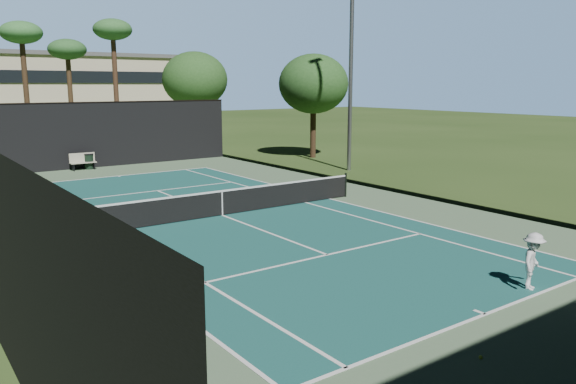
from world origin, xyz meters
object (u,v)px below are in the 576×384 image
tennis_net (222,202)px  tennis_ball_a (481,357)px  tennis_ball_c (234,203)px  tennis_ball_d (38,220)px  park_bench (83,161)px  trash_bin (89,161)px  tennis_ball_b (111,209)px  player (533,261)px

tennis_net → tennis_ball_a: size_ratio=173.15×
tennis_ball_c → tennis_ball_d: bearing=167.5°
tennis_net → tennis_ball_c: bearing=47.7°
park_bench → trash_bin: 0.42m
tennis_ball_c → tennis_ball_b: bearing=157.0°
tennis_ball_c → park_bench: park_bench is taller
park_bench → trash_bin: park_bench is taller
tennis_net → player: size_ratio=8.87×
tennis_ball_a → tennis_net: bearing=82.0°
tennis_ball_c → tennis_ball_d: tennis_ball_c is taller
tennis_net → player: player is taller
tennis_net → trash_bin: 15.55m
tennis_ball_b → player: bearing=-70.0°
tennis_net → tennis_ball_b: (-3.20, 3.59, -0.52)m
tennis_net → player: bearing=-78.7°
tennis_ball_b → trash_bin: 12.27m
trash_bin → park_bench: bearing=-163.4°
tennis_ball_c → tennis_ball_d: 7.70m
park_bench → tennis_ball_c: bearing=-80.4°
player → tennis_ball_c: bearing=72.6°
tennis_net → trash_bin: (-0.48, 15.54, -0.08)m
player → park_bench: 27.18m
player → tennis_ball_d: player is taller
tennis_ball_c → park_bench: bearing=99.6°
tennis_ball_a → tennis_ball_b: bearing=94.7°
trash_bin → player: bearing=-84.1°
tennis_ball_a → trash_bin: size_ratio=0.08×
tennis_net → tennis_ball_d: bearing=151.6°
tennis_ball_b → park_bench: park_bench is taller
tennis_ball_a → tennis_ball_b: (-1.37, 16.66, 0.00)m
player → tennis_ball_c: player is taller
tennis_ball_b → tennis_ball_c: size_ratio=0.96×
park_bench → tennis_net: bearing=-86.7°
tennis_ball_a → player: bearing=19.9°
tennis_ball_b → tennis_ball_d: tennis_ball_b is taller
tennis_ball_a → tennis_ball_c: bearing=77.3°
tennis_ball_b → tennis_ball_c: (4.66, -1.98, 0.00)m
tennis_ball_d → trash_bin: (5.58, 12.27, 0.45)m
tennis_ball_b → tennis_ball_c: 5.07m
trash_bin → tennis_ball_c: bearing=-82.1°
tennis_net → tennis_ball_c: tennis_net is taller
tennis_net → park_bench: tennis_net is taller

